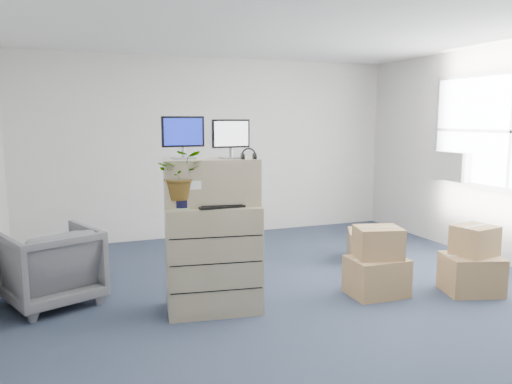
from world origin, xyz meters
TOP-DOWN VIEW (x-y plane):
  - ground at (0.00, 0.00)m, footprint 7.00×7.00m
  - wall_back at (0.00, 3.51)m, footprint 6.00×0.02m
  - ac_unit at (2.87, 1.40)m, footprint 0.24×0.60m
  - filing_cabinet_lower at (-0.92, 0.40)m, footprint 0.96×0.67m
  - filing_cabinet_upper at (-0.91, 0.45)m, footprint 0.95×0.57m
  - monitor_left at (-1.17, 0.51)m, footprint 0.40×0.15m
  - monitor_right at (-0.73, 0.38)m, footprint 0.37×0.15m
  - headphones at (-0.60, 0.25)m, footprint 0.14×0.04m
  - keyboard at (-0.88, 0.27)m, footprint 0.44×0.20m
  - mouse at (-0.64, 0.25)m, footprint 0.10×0.07m
  - water_bottle at (-0.88, 0.48)m, footprint 0.08×0.08m
  - phone_dock at (-0.98, 0.46)m, footprint 0.06×0.05m
  - external_drive at (-0.56, 0.51)m, footprint 0.23×0.18m
  - tissue_box at (-0.57, 0.45)m, footprint 0.24×0.14m
  - potted_plant at (-1.23, 0.34)m, footprint 0.48×0.51m
  - office_chair at (-2.40, 1.13)m, footprint 1.06×1.03m
  - cardboard_boxes at (1.36, 0.41)m, footprint 1.62×2.10m

SIDE VIEW (x-z plane):
  - ground at x=0.00m, z-range 0.00..0.00m
  - cardboard_boxes at x=1.36m, z-range -0.08..0.65m
  - office_chair at x=-2.40m, z-range 0.00..0.86m
  - filing_cabinet_lower at x=-0.92m, z-range 0.00..1.04m
  - keyboard at x=-0.88m, z-range 1.04..1.06m
  - mouse at x=-0.64m, z-range 1.04..1.07m
  - external_drive at x=-0.56m, z-range 1.04..1.10m
  - phone_dock at x=-0.98m, z-range 1.02..1.14m
  - tissue_box at x=-0.57m, z-range 1.10..1.19m
  - water_bottle at x=-0.88m, z-range 1.04..1.31m
  - ac_unit at x=2.87m, z-range 1.00..1.40m
  - filing_cabinet_upper at x=-0.91m, z-range 1.04..1.48m
  - potted_plant at x=-1.23m, z-range 1.07..1.51m
  - wall_back at x=0.00m, z-range 0.00..2.80m
  - headphones at x=-0.60m, z-range 1.45..1.59m
  - monitor_right at x=-0.73m, z-range 1.51..1.88m
  - monitor_left at x=-1.17m, z-range 1.51..1.91m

